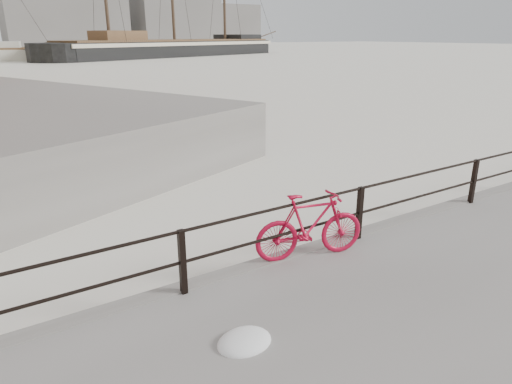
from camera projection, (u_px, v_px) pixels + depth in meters
ground at (462, 215)px, 10.50m from camera, size 400.00×400.00×0.00m
guardrail at (473, 181)px, 10.11m from camera, size 28.00×0.10×1.00m
bicycle at (310, 226)px, 7.57m from camera, size 1.92×0.77×1.15m
barque_black at (176, 56)px, 86.90m from camera, size 66.03×39.78×35.32m
industrial_west at (64, 15)px, 128.98m from camera, size 32.00×18.00×18.00m
industrial_mid at (172, 8)px, 149.89m from camera, size 26.00×20.00×24.00m
industrial_east at (226, 26)px, 167.28m from camera, size 20.00×16.00×14.00m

